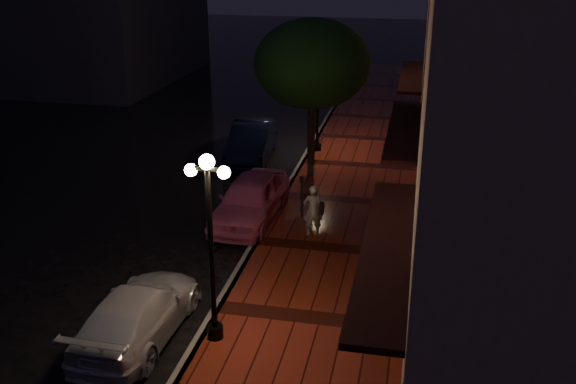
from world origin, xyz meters
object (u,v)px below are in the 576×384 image
Objects in this scene: streetlamp_near at (211,238)px; pink_car at (251,199)px; woman_with_umbrella at (313,189)px; streetlamp_far at (318,93)px; navy_car at (252,140)px; silver_car at (138,313)px; street_tree at (312,66)px; parking_meter at (302,192)px.

pink_car is (-0.95, 6.68, -1.86)m from streetlamp_near.
streetlamp_far is at bearing -98.94° from woman_with_umbrella.
streetlamp_near is at bearing -90.00° from streetlamp_far.
silver_car is at bearing -91.51° from navy_car.
pink_car is at bearing -80.65° from navy_car.
silver_car is (-2.02, -11.11, -3.62)m from street_tree.
streetlamp_near is at bearing -174.67° from silver_car.
navy_car is at bearing 101.12° from streetlamp_near.
woman_with_umbrella reaches higher than navy_car.
streetlamp_far is at bearing -95.55° from silver_car.
streetlamp_near reaches higher than pink_car.
street_tree is 5.68m from pink_car.
woman_with_umbrella is at bearing -81.54° from streetlamp_far.
navy_car is at bearing -85.02° from silver_car.
streetlamp_far is 8.40m from woman_with_umbrella.
silver_car is at bearing -100.30° from street_tree.
street_tree is 5.95m from woman_with_umbrella.
parking_meter is at bearing 14.55° from pink_car.
woman_with_umbrella is 1.52m from parking_meter.
navy_car is 8.16m from woman_with_umbrella.
parking_meter reaches higher than pink_car.
navy_car is at bearing -79.71° from woman_with_umbrella.
street_tree is (0.26, 10.99, 1.64)m from streetlamp_near.
street_tree is at bearing -85.09° from streetlamp_far.
navy_car is 3.27× the size of parking_meter.
parking_meter is (2.41, 7.12, 0.37)m from silver_car.
parking_meter is (0.65, 7.01, -1.60)m from streetlamp_near.
streetlamp_far is 1.00× the size of silver_car.
street_tree is at bearing 77.33° from pink_car.
pink_car is 1.65m from parking_meter.
street_tree is at bearing 103.62° from parking_meter.
parking_meter is at bearing 84.70° from streetlamp_near.
street_tree reaches higher than streetlamp_near.
streetlamp_far is 7.61m from pink_car.
streetlamp_near reaches higher than woman_with_umbrella.
streetlamp_far reaches higher than parking_meter.
streetlamp_near and streetlamp_far have the same top height.
streetlamp_far reaches higher than silver_car.
streetlamp_near is 7.00m from pink_car.
streetlamp_near is 0.94× the size of navy_car.
streetlamp_near is 3.08× the size of parking_meter.
pink_car is (-0.95, -7.32, -1.86)m from streetlamp_far.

